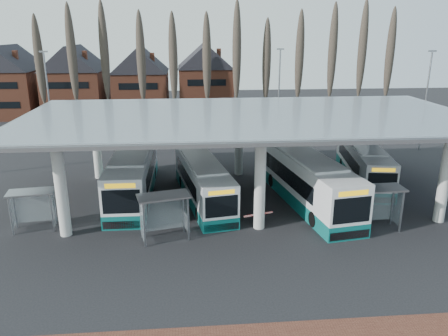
{
  "coord_description": "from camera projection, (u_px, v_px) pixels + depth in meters",
  "views": [
    {
      "loc": [
        -4.41,
        -22.67,
        12.03
      ],
      "look_at": [
        -1.85,
        7.0,
        2.63
      ],
      "focal_mm": 35.0,
      "sensor_mm": 36.0,
      "label": 1
    }
  ],
  "objects": [
    {
      "name": "barrier",
      "position": [
        258.0,
        215.0,
        27.88
      ],
      "size": [
        1.96,
        0.84,
        1.01
      ],
      "rotation": [
        0.0,
        0.0,
        0.3
      ],
      "color": "black",
      "rests_on": "ground"
    },
    {
      "name": "townhouse_row",
      "position": [
        108.0,
        74.0,
        64.24
      ],
      "size": [
        36.8,
        10.3,
        12.25
      ],
      "color": "brown",
      "rests_on": "ground"
    },
    {
      "name": "poplar_row",
      "position": [
        221.0,
        58.0,
        54.23
      ],
      "size": [
        45.1,
        1.1,
        14.5
      ],
      "color": "#473D33",
      "rests_on": "ground"
    },
    {
      "name": "bus_3",
      "position": [
        363.0,
        163.0,
        36.49
      ],
      "size": [
        4.01,
        11.29,
        3.07
      ],
      "rotation": [
        0.0,
        0.0,
        -0.15
      ],
      "color": "white",
      "rests_on": "ground"
    },
    {
      "name": "bus_0",
      "position": [
        134.0,
        174.0,
        33.05
      ],
      "size": [
        2.76,
        12.58,
        3.49
      ],
      "rotation": [
        0.0,
        0.0,
        -0.01
      ],
      "color": "white",
      "rests_on": "ground"
    },
    {
      "name": "station_canopy",
      "position": [
        248.0,
        123.0,
        31.41
      ],
      "size": [
        32.0,
        16.0,
        6.34
      ],
      "color": "silver",
      "rests_on": "ground"
    },
    {
      "name": "shelter_2",
      "position": [
        377.0,
        198.0,
        27.22
      ],
      "size": [
        3.09,
        1.63,
        2.81
      ],
      "rotation": [
        0.0,
        0.0,
        0.04
      ],
      "color": "gray",
      "rests_on": "ground"
    },
    {
      "name": "lamp_post_a",
      "position": [
        49.0,
        101.0,
        43.34
      ],
      "size": [
        0.8,
        0.16,
        10.17
      ],
      "color": "slate",
      "rests_on": "ground"
    },
    {
      "name": "lamp_post_c",
      "position": [
        426.0,
        99.0,
        44.56
      ],
      "size": [
        0.8,
        0.16,
        10.17
      ],
      "color": "slate",
      "rests_on": "ground"
    },
    {
      "name": "shelter_1",
      "position": [
        164.0,
        206.0,
        25.92
      ],
      "size": [
        3.31,
        2.2,
        2.82
      ],
      "rotation": [
        0.0,
        0.0,
        0.24
      ],
      "color": "gray",
      "rests_on": "ground"
    },
    {
      "name": "ground",
      "position": [
        266.0,
        246.0,
        25.52
      ],
      "size": [
        140.0,
        140.0,
        0.0
      ],
      "primitive_type": "plane",
      "color": "black",
      "rests_on": "ground"
    },
    {
      "name": "bus_1",
      "position": [
        203.0,
        181.0,
        32.04
      ],
      "size": [
        4.2,
        11.36,
        3.09
      ],
      "rotation": [
        0.0,
        0.0,
        0.17
      ],
      "color": "white",
      "rests_on": "ground"
    },
    {
      "name": "lamp_post_b",
      "position": [
        279.0,
        93.0,
        49.11
      ],
      "size": [
        0.8,
        0.16,
        10.17
      ],
      "color": "slate",
      "rests_on": "ground"
    },
    {
      "name": "bus_2",
      "position": [
        306.0,
        180.0,
        31.64
      ],
      "size": [
        4.69,
        13.13,
        3.57
      ],
      "rotation": [
        0.0,
        0.0,
        0.15
      ],
      "color": "white",
      "rests_on": "ground"
    },
    {
      "name": "shelter_0",
      "position": [
        32.0,
        201.0,
        27.22
      ],
      "size": [
        2.93,
        1.75,
        2.57
      ],
      "rotation": [
        0.0,
        0.0,
        0.14
      ],
      "color": "gray",
      "rests_on": "ground"
    }
  ]
}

